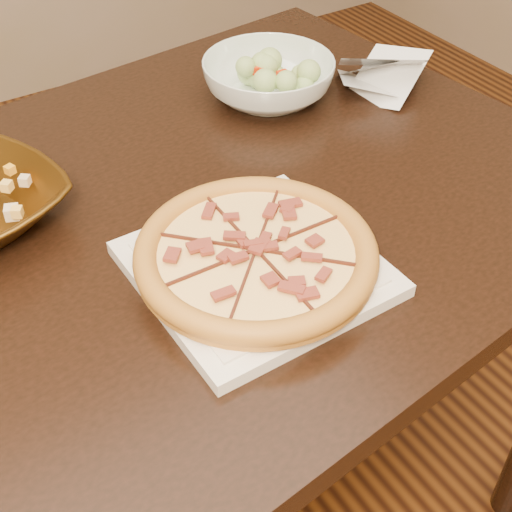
% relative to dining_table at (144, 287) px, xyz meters
% --- Properties ---
extents(dining_table, '(1.42, 1.00, 0.75)m').
position_rel_dining_table_xyz_m(dining_table, '(0.00, 0.00, 0.00)').
color(dining_table, black).
rests_on(dining_table, floor).
extents(plate, '(0.28, 0.28, 0.02)m').
position_rel_dining_table_xyz_m(plate, '(0.09, -0.16, 0.12)').
color(plate, silver).
rests_on(plate, dining_table).
extents(pizza, '(0.30, 0.30, 0.03)m').
position_rel_dining_table_xyz_m(pizza, '(0.09, -0.16, 0.14)').
color(pizza, '#B16824').
rests_on(pizza, plate).
extents(salad_bowl, '(0.26, 0.26, 0.07)m').
position_rel_dining_table_xyz_m(salad_bowl, '(0.35, 0.20, 0.14)').
color(salad_bowl, white).
rests_on(salad_bowl, dining_table).
extents(salad, '(0.11, 0.11, 0.04)m').
position_rel_dining_table_xyz_m(salad, '(0.35, 0.20, 0.20)').
color(salad, '#A5BA7D').
rests_on(salad, salad_bowl).
extents(cling_film, '(0.22, 0.20, 0.05)m').
position_rel_dining_table_xyz_m(cling_film, '(0.53, 0.14, 0.13)').
color(cling_film, white).
rests_on(cling_film, dining_table).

